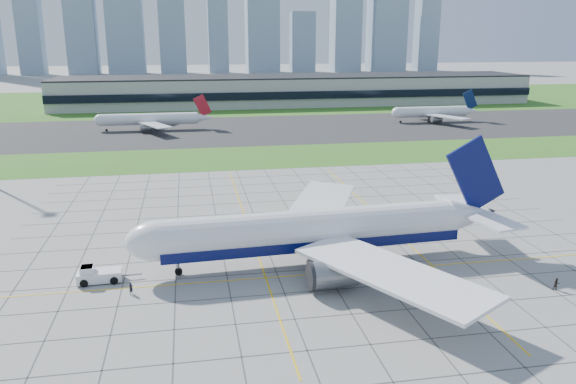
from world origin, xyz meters
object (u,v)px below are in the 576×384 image
object	(u,v)px
airliner	(316,231)
crew_far	(557,284)
distant_jet_1	(151,119)
pushback_tug	(97,275)
distant_jet_2	(433,112)
crew_near	(131,288)

from	to	relation	value
airliner	crew_far	bearing A→B (deg)	-29.93
distant_jet_1	crew_far	bearing A→B (deg)	-67.56
pushback_tug	distant_jet_2	xyz separation A→B (m)	(122.61, 150.41, 3.29)
crew_near	distant_jet_1	size ratio (longest dim) A/B	0.04
crew_far	distant_jet_1	size ratio (longest dim) A/B	0.04
crew_far	distant_jet_2	distance (m)	174.43
distant_jet_1	distant_jet_2	world-z (taller)	same
airliner	distant_jet_1	size ratio (longest dim) A/B	1.49
pushback_tug	crew_far	xyz separation A→B (m)	(68.27, -15.31, -0.24)
crew_near	distant_jet_1	distance (m)	154.81
crew_far	distant_jet_2	bearing A→B (deg)	83.41
airliner	distant_jet_2	distance (m)	172.68
pushback_tug	crew_far	world-z (taller)	pushback_tug
airliner	distant_jet_2	world-z (taller)	airliner
distant_jet_1	distant_jet_2	xyz separation A→B (m)	(122.28, 1.16, -0.00)
pushback_tug	distant_jet_2	size ratio (longest dim) A/B	0.23
airliner	crew_far	distance (m)	37.61
crew_near	crew_far	xyz separation A→B (m)	(62.75, -9.88, 0.03)
pushback_tug	crew_far	bearing A→B (deg)	-15.63
crew_near	distant_jet_1	xyz separation A→B (m)	(-5.20, 154.68, 3.56)
airliner	pushback_tug	world-z (taller)	airliner
crew_far	airliner	bearing A→B (deg)	164.62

